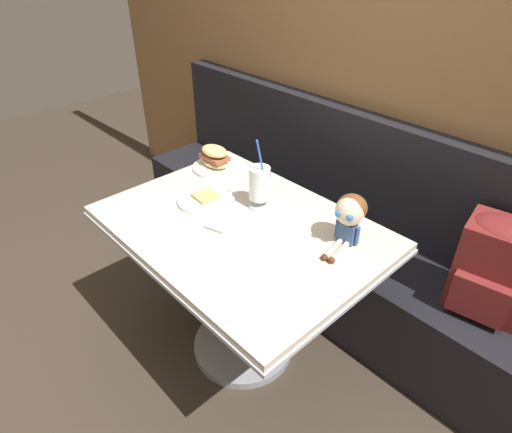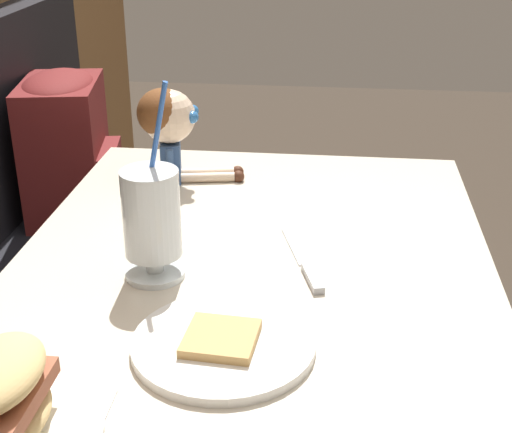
{
  "view_description": "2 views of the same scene",
  "coord_description": "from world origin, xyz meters",
  "px_view_note": "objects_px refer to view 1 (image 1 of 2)",
  "views": [
    {
      "loc": [
        1.08,
        -0.75,
        1.73
      ],
      "look_at": [
        0.09,
        0.18,
        0.82
      ],
      "focal_mm": 30.48,
      "sensor_mm": 36.0,
      "label": 1
    },
    {
      "loc": [
        -1.05,
        0.05,
        1.32
      ],
      "look_at": [
        0.11,
        0.18,
        0.78
      ],
      "focal_mm": 51.33,
      "sensor_mm": 36.0,
      "label": 2
    }
  ],
  "objects_px": {
    "sandwich_plate": "(215,160)",
    "backpack": "(500,267)",
    "milkshake_glass": "(259,185)",
    "seated_doll": "(350,213)",
    "toast_plate": "(206,199)",
    "butter_knife": "(221,232)"
  },
  "relations": [
    {
      "from": "butter_knife",
      "to": "milkshake_glass",
      "type": "bearing_deg",
      "value": 99.76
    },
    {
      "from": "backpack",
      "to": "seated_doll",
      "type": "bearing_deg",
      "value": -137.86
    },
    {
      "from": "sandwich_plate",
      "to": "butter_knife",
      "type": "relative_size",
      "value": 0.95
    },
    {
      "from": "milkshake_glass",
      "to": "backpack",
      "type": "distance_m",
      "value": 0.97
    },
    {
      "from": "toast_plate",
      "to": "butter_knife",
      "type": "distance_m",
      "value": 0.25
    },
    {
      "from": "toast_plate",
      "to": "butter_knife",
      "type": "xyz_separation_m",
      "value": [
        0.23,
        -0.1,
        -0.0
      ]
    },
    {
      "from": "milkshake_glass",
      "to": "butter_knife",
      "type": "xyz_separation_m",
      "value": [
        0.04,
        -0.24,
        -0.1
      ]
    },
    {
      "from": "butter_knife",
      "to": "backpack",
      "type": "height_order",
      "value": "backpack"
    },
    {
      "from": "sandwich_plate",
      "to": "backpack",
      "type": "height_order",
      "value": "sandwich_plate"
    },
    {
      "from": "butter_knife",
      "to": "backpack",
      "type": "distance_m",
      "value": 1.06
    },
    {
      "from": "seated_doll",
      "to": "backpack",
      "type": "distance_m",
      "value": 0.62
    },
    {
      "from": "backpack",
      "to": "milkshake_glass",
      "type": "bearing_deg",
      "value": -151.58
    },
    {
      "from": "backpack",
      "to": "toast_plate",
      "type": "bearing_deg",
      "value": -149.98
    },
    {
      "from": "sandwich_plate",
      "to": "backpack",
      "type": "xyz_separation_m",
      "value": [
        1.23,
        0.38,
        -0.13
      ]
    },
    {
      "from": "toast_plate",
      "to": "butter_knife",
      "type": "relative_size",
      "value": 1.08
    },
    {
      "from": "toast_plate",
      "to": "butter_knife",
      "type": "bearing_deg",
      "value": -24.3
    },
    {
      "from": "toast_plate",
      "to": "seated_doll",
      "type": "bearing_deg",
      "value": 18.71
    },
    {
      "from": "seated_doll",
      "to": "backpack",
      "type": "relative_size",
      "value": 0.56
    },
    {
      "from": "milkshake_glass",
      "to": "seated_doll",
      "type": "xyz_separation_m",
      "value": [
        0.41,
        0.06,
        0.03
      ]
    },
    {
      "from": "butter_knife",
      "to": "backpack",
      "type": "relative_size",
      "value": 0.57
    },
    {
      "from": "milkshake_glass",
      "to": "sandwich_plate",
      "type": "distance_m",
      "value": 0.4
    },
    {
      "from": "butter_knife",
      "to": "backpack",
      "type": "bearing_deg",
      "value": 41.11
    }
  ]
}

